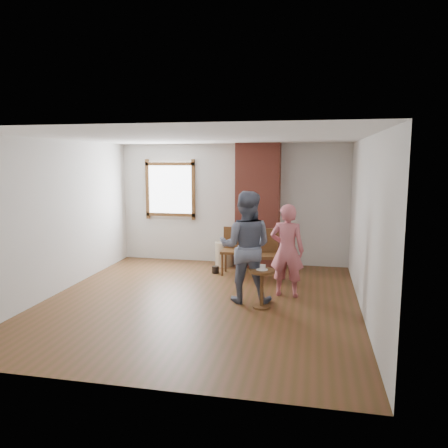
{
  "coord_description": "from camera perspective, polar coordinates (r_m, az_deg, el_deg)",
  "views": [
    {
      "loc": [
        1.74,
        -6.58,
        2.28
      ],
      "look_at": [
        0.22,
        0.8,
        1.15
      ],
      "focal_mm": 35.0,
      "sensor_mm": 36.0,
      "label": 1
    }
  ],
  "objects": [
    {
      "name": "ground",
      "position": [
        7.18,
        -3.06,
        -10.01
      ],
      "size": [
        5.5,
        5.5,
        0.0
      ],
      "primitive_type": "plane",
      "color": "brown",
      "rests_on": "ground"
    },
    {
      "name": "room_shell",
      "position": [
        7.42,
        -2.41,
        4.88
      ],
      "size": [
        5.04,
        5.52,
        2.62
      ],
      "color": "silver",
      "rests_on": "ground"
    },
    {
      "name": "brick_chimney",
      "position": [
        9.2,
        4.46,
        2.39
      ],
      "size": [
        0.9,
        0.5,
        2.6
      ],
      "primitive_type": "cube",
      "color": "#A4493A",
      "rests_on": "ground"
    },
    {
      "name": "stoneware_crock",
      "position": [
        9.39,
        0.06,
        -3.92
      ],
      "size": [
        0.49,
        0.49,
        0.51
      ],
      "primitive_type": "cylinder",
      "rotation": [
        0.0,
        0.0,
        -0.26
      ],
      "color": "tan",
      "rests_on": "ground"
    },
    {
      "name": "dark_pot",
      "position": [
        8.82,
        -1.13,
        -5.99
      ],
      "size": [
        0.18,
        0.18,
        0.14
      ],
      "primitive_type": "cylinder",
      "rotation": [
        0.0,
        0.0,
        -0.4
      ],
      "color": "black",
      "rests_on": "ground"
    },
    {
      "name": "dining_chair_left",
      "position": [
        8.71,
        1.21,
        -3.14
      ],
      "size": [
        0.43,
        0.43,
        0.92
      ],
      "rotation": [
        0.0,
        0.0,
        0.01
      ],
      "color": "brown",
      "rests_on": "ground"
    },
    {
      "name": "dining_chair_right",
      "position": [
        8.27,
        5.68,
        -3.63
      ],
      "size": [
        0.55,
        0.55,
        0.97
      ],
      "rotation": [
        0.0,
        0.0,
        0.25
      ],
      "color": "brown",
      "rests_on": "ground"
    },
    {
      "name": "side_table",
      "position": [
        6.77,
        4.96,
        -7.59
      ],
      "size": [
        0.4,
        0.4,
        0.6
      ],
      "color": "brown",
      "rests_on": "ground"
    },
    {
      "name": "cake_plate",
      "position": [
        6.72,
        4.98,
        -5.95
      ],
      "size": [
        0.18,
        0.18,
        0.01
      ],
      "primitive_type": "cylinder",
      "color": "white",
      "rests_on": "side_table"
    },
    {
      "name": "cake_slice",
      "position": [
        6.71,
        5.07,
        -5.67
      ],
      "size": [
        0.08,
        0.07,
        0.06
      ],
      "primitive_type": "cube",
      "color": "white",
      "rests_on": "cake_plate"
    },
    {
      "name": "man",
      "position": [
        6.95,
        2.86,
        -3.01
      ],
      "size": [
        0.87,
        0.69,
        1.78
      ],
      "primitive_type": "imported",
      "rotation": [
        0.0,
        0.0,
        3.16
      ],
      "color": "#151F3A",
      "rests_on": "ground"
    },
    {
      "name": "person_pink",
      "position": [
        7.31,
        8.23,
        -3.43
      ],
      "size": [
        0.6,
        0.42,
        1.55
      ],
      "primitive_type": "imported",
      "rotation": [
        0.0,
        0.0,
        3.05
      ],
      "color": "#CC666F",
      "rests_on": "ground"
    }
  ]
}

